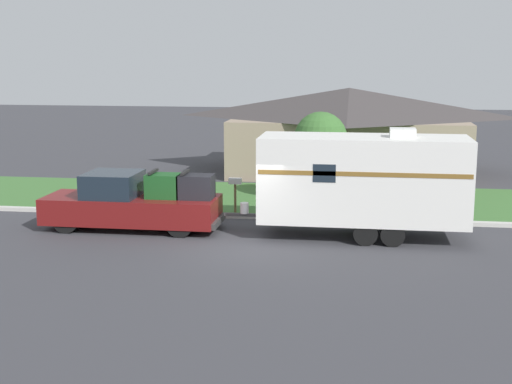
{
  "coord_description": "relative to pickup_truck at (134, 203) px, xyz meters",
  "views": [
    {
      "loc": [
        3.55,
        -21.21,
        5.81
      ],
      "look_at": [
        0.21,
        1.59,
        1.4
      ],
      "focal_mm": 50.0,
      "sensor_mm": 36.0,
      "label": 1
    }
  ],
  "objects": [
    {
      "name": "pickup_truck",
      "position": [
        0.0,
        0.0,
        0.0
      ],
      "size": [
        6.02,
        2.07,
        2.04
      ],
      "color": "black",
      "rests_on": "ground_plane"
    },
    {
      "name": "ground_plane",
      "position": [
        3.99,
        -1.59,
        -0.9
      ],
      "size": [
        120.0,
        120.0,
        0.0
      ],
      "primitive_type": "plane",
      "color": "#38383D"
    },
    {
      "name": "mailbox",
      "position": [
        2.98,
        2.95,
        0.13
      ],
      "size": [
        0.48,
        0.2,
        1.34
      ],
      "color": "brown",
      "rests_on": "ground_plane"
    },
    {
      "name": "house_across_street",
      "position": [
        6.96,
        13.48,
        1.29
      ],
      "size": [
        12.28,
        8.24,
        4.24
      ],
      "color": "gray",
      "rests_on": "ground_plane"
    },
    {
      "name": "lawn_strip",
      "position": [
        3.99,
        5.81,
        -0.89
      ],
      "size": [
        80.0,
        7.0,
        0.03
      ],
      "color": "#3D6B33",
      "rests_on": "ground_plane"
    },
    {
      "name": "tree_in_yard",
      "position": [
        6.02,
        5.12,
        1.71
      ],
      "size": [
        2.09,
        2.09,
        3.68
      ],
      "color": "brown",
      "rests_on": "ground_plane"
    },
    {
      "name": "curb_strip",
      "position": [
        3.99,
        2.16,
        -0.83
      ],
      "size": [
        80.0,
        0.3,
        0.14
      ],
      "color": "beige",
      "rests_on": "ground_plane"
    },
    {
      "name": "travel_trailer",
      "position": [
        7.69,
        -0.0,
        1.01
      ],
      "size": [
        7.87,
        2.38,
        3.57
      ],
      "color": "black",
      "rests_on": "ground_plane"
    }
  ]
}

